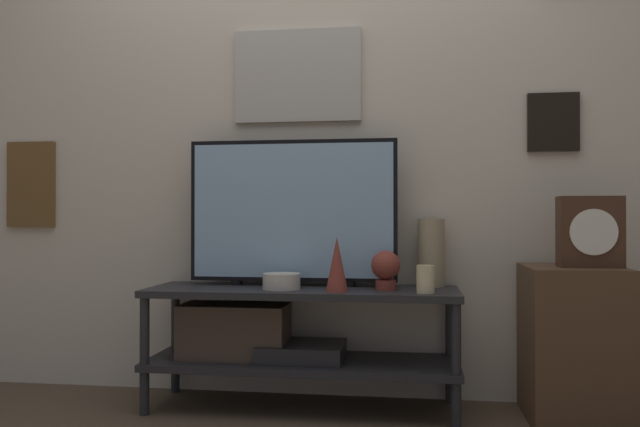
{
  "coord_description": "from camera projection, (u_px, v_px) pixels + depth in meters",
  "views": [
    {
      "loc": [
        0.45,
        -2.4,
        0.82
      ],
      "look_at": [
        0.08,
        0.24,
        0.84
      ],
      "focal_mm": 35.0,
      "sensor_mm": 36.0,
      "label": 1
    }
  ],
  "objects": [
    {
      "name": "vase_tall_ceramic",
      "position": [
        431.0,
        253.0,
        2.75
      ],
      "size": [
        0.12,
        0.12,
        0.3
      ],
      "color": "tan",
      "rests_on": "media_console"
    },
    {
      "name": "candle_jar",
      "position": [
        425.0,
        279.0,
        2.5
      ],
      "size": [
        0.07,
        0.07,
        0.11
      ],
      "color": "beige",
      "rests_on": "media_console"
    },
    {
      "name": "vase_slim_bronze",
      "position": [
        337.0,
        264.0,
        2.56
      ],
      "size": [
        0.09,
        0.09,
        0.23
      ],
      "color": "brown",
      "rests_on": "media_console"
    },
    {
      "name": "vase_wide_bowl",
      "position": [
        281.0,
        281.0,
        2.64
      ],
      "size": [
        0.16,
        0.16,
        0.07
      ],
      "color": "beige",
      "rests_on": "media_console"
    },
    {
      "name": "decorative_bust",
      "position": [
        386.0,
        268.0,
        2.61
      ],
      "size": [
        0.12,
        0.12,
        0.17
      ],
      "color": "brown",
      "rests_on": "media_console"
    },
    {
      "name": "wall_back",
      "position": [
        311.0,
        104.0,
        2.94
      ],
      "size": [
        6.4,
        0.08,
        2.7
      ],
      "color": "beige",
      "rests_on": "ground_plane"
    },
    {
      "name": "side_table",
      "position": [
        573.0,
        343.0,
        2.52
      ],
      "size": [
        0.38,
        0.41,
        0.62
      ],
      "color": "#513823",
      "rests_on": "ground_plane"
    },
    {
      "name": "media_console",
      "position": [
        277.0,
        332.0,
        2.69
      ],
      "size": [
        1.33,
        0.41,
        0.52
      ],
      "color": "#232326",
      "rests_on": "ground_plane"
    },
    {
      "name": "television",
      "position": [
        292.0,
        211.0,
        2.78
      ],
      "size": [
        0.93,
        0.05,
        0.65
      ],
      "color": "black",
      "rests_on": "media_console"
    },
    {
      "name": "mantel_clock",
      "position": [
        590.0,
        232.0,
        2.48
      ],
      "size": [
        0.24,
        0.11,
        0.28
      ],
      "color": "#422819",
      "rests_on": "side_table"
    }
  ]
}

